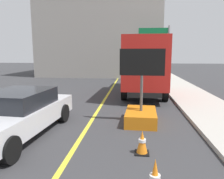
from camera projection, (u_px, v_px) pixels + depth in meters
lane_center_stripe at (69, 156)px, 5.46m from camera, size 0.14×36.00×0.01m
arrow_board_trailer at (141, 110)px, 8.08m from camera, size 1.60×1.85×2.70m
box_truck at (144, 65)px, 13.72m from camera, size 2.70×7.93×3.42m
pickup_car at (16, 113)px, 6.79m from camera, size 2.32×5.00×1.38m
highway_guide_sign at (160, 44)px, 19.72m from camera, size 2.79×0.18×5.00m
far_building_block at (102, 36)px, 26.70m from camera, size 13.39×9.44×9.24m
traffic_cone_mid_lane at (142, 142)px, 5.58m from camera, size 0.36×0.36×0.61m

